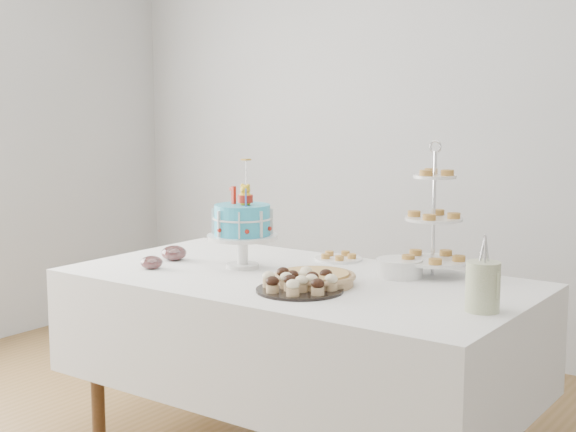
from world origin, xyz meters
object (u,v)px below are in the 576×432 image
Objects in this scene: pie at (315,278)px; birthday_cake at (242,239)px; jam_bowl_b at (174,253)px; tiered_stand at (434,220)px; jam_bowl_a at (152,263)px; pastry_plate at (338,257)px; cupcake_tray at (300,282)px; plate_stack at (399,268)px; utensil_pitcher at (483,284)px; table at (296,330)px.

birthday_cake is at bearing 167.04° from pie.
tiered_stand is at bearing 19.51° from jam_bowl_b.
tiered_stand is at bearing 29.33° from jam_bowl_a.
pie is 1.50× the size of pastry_plate.
pastry_plate is (-0.20, 0.49, -0.01)m from pie.
pastry_plate is 1.88× the size of jam_bowl_b.
cupcake_tray reaches higher than jam_bowl_b.
pie is at bearing 10.99° from jam_bowl_a.
cupcake_tray is 0.60× the size of tiered_stand.
tiered_stand is 5.86× the size of jam_bowl_a.
plate_stack is at bearing 59.73° from pie.
birthday_cake is 1.46× the size of pie.
utensil_pitcher is (1.50, -0.05, 0.06)m from jam_bowl_b.
utensil_pitcher is (1.44, 0.15, 0.07)m from jam_bowl_a.
jam_bowl_b is at bearing -176.64° from table.
jam_bowl_a is (-0.75, -0.15, -0.00)m from pie.
table is 5.93× the size of pie.
table is 0.46m from birthday_cake.
cupcake_tray is at bearing -84.63° from pie.
tiered_stand is 1.22m from jam_bowl_a.
plate_stack is at bearing 159.79° from utensil_pitcher.
plate_stack reaches higher than table.
jam_bowl_b is (-1.10, -0.39, -0.20)m from tiered_stand.
table is 16.74× the size of jam_bowl_b.
table is 8.90× the size of pastry_plate.
table is 0.47m from pastry_plate.
pie reaches higher than pastry_plate.
table is at bearing -83.30° from pastry_plate.
jam_bowl_b is (-0.06, 0.20, 0.01)m from jam_bowl_a.
jam_bowl_b is at bearing -168.21° from utensil_pitcher.
cupcake_tray is 1.55× the size of pastry_plate.
pastry_plate is at bearing 174.34° from tiered_stand.
pie is (-0.01, 0.12, -0.01)m from cupcake_tray.
utensil_pitcher is (1.14, -0.10, -0.03)m from birthday_cake.
table is 0.73m from tiered_stand.
birthday_cake is at bearing 8.11° from jam_bowl_b.
plate_stack is 1.06m from jam_bowl_a.
utensil_pitcher is at bearing 5.90° from jam_bowl_a.
jam_bowl_b is 0.43× the size of utensil_pitcher.
birthday_cake is 0.69m from plate_stack.
birthday_cake is 0.84× the size of tiered_stand.
jam_bowl_a is at bearing -150.67° from tiered_stand.
tiered_stand is at bearing 63.30° from cupcake_tray.
birthday_cake is 0.41m from jam_bowl_a.
cupcake_tray is (0.16, -0.21, 0.26)m from table.
jam_bowl_b is 1.50m from utensil_pitcher.
plate_stack reaches higher than pie.
tiered_stand is at bearing 56.35° from pie.
tiered_stand reaches higher than cupcake_tray.
pastry_plate reaches higher than table.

